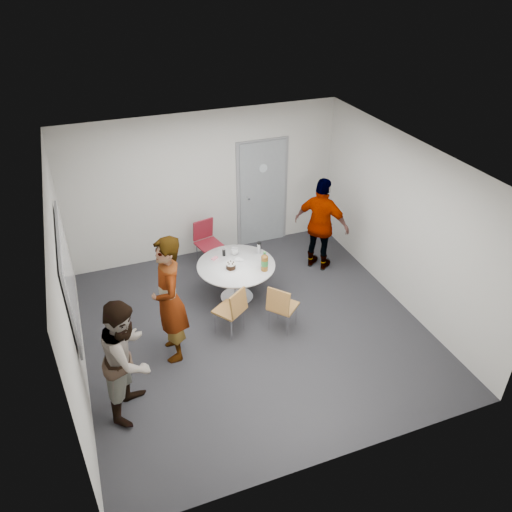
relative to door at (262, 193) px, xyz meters
name	(u,v)px	position (x,y,z in m)	size (l,w,h in m)	color
floor	(254,328)	(-1.10, -2.48, -1.03)	(5.00, 5.00, 0.00)	#232327
ceiling	(253,163)	(-1.10, -2.48, 1.67)	(5.00, 5.00, 0.00)	silver
wall_back	(205,186)	(-1.10, 0.02, 0.32)	(5.00, 5.00, 0.00)	#BAB9B1
wall_left	(67,291)	(-3.60, -2.48, 0.32)	(5.00, 5.00, 0.00)	#BAB9B1
wall_right	(404,224)	(1.40, -2.48, 0.32)	(5.00, 5.00, 0.00)	#BAB9B1
wall_front	(340,376)	(-1.10, -4.98, 0.32)	(5.00, 5.00, 0.00)	#BAB9B1
door	(262,193)	(0.00, 0.00, 0.00)	(1.02, 0.17, 2.12)	gray
whiteboard	(68,275)	(-3.56, -2.28, 0.42)	(0.04, 1.90, 1.25)	gray
table	(238,269)	(-1.06, -1.65, -0.45)	(1.27, 1.27, 1.00)	white
chair_near_left	(233,308)	(-1.43, -2.49, -0.54)	(0.54, 0.55, 0.80)	olive
chair_near_right	(281,305)	(-0.74, -2.68, -0.54)	(0.56, 0.56, 0.81)	olive
chair_far	(206,239)	(-1.25, -0.45, -0.50)	(0.50, 0.53, 0.87)	maroon
person_main	(169,300)	(-2.36, -2.59, -0.07)	(0.69, 0.46, 1.90)	#A5C6EA
person_left	(128,357)	(-3.05, -3.38, -0.20)	(0.80, 0.63, 1.65)	white
person_right	(321,225)	(0.63, -1.27, -0.16)	(1.01, 0.42, 1.73)	black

